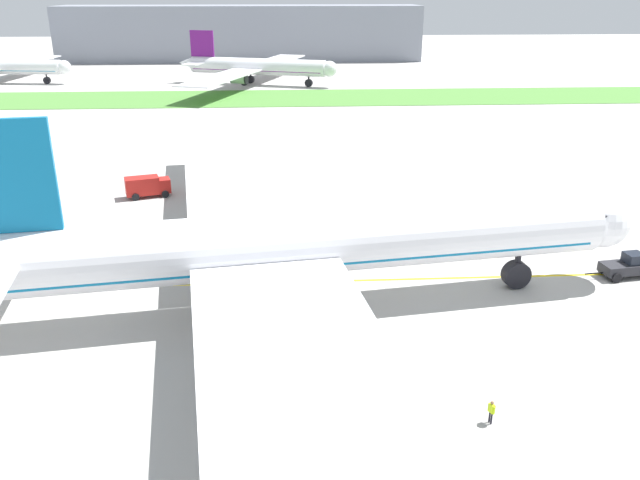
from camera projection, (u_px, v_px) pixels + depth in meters
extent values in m
plane|color=#ADAAA5|center=(300.00, 293.00, 55.37)|extent=(600.00, 600.00, 0.00)
cube|color=yellow|center=(299.00, 282.00, 57.46)|extent=(280.00, 0.36, 0.01)
cube|color=#4C8438|center=(286.00, 98.00, 150.55)|extent=(320.00, 24.00, 0.10)
cylinder|color=white|center=(295.00, 243.00, 50.82)|extent=(51.11, 12.29, 5.03)
cube|color=#0C6B9E|center=(295.00, 254.00, 51.14)|extent=(49.04, 11.60, 0.60)
sphere|color=white|center=(602.00, 220.00, 55.86)|extent=(4.77, 4.77, 4.77)
cube|color=white|center=(2.00, 232.00, 50.91)|extent=(6.70, 8.76, 0.35)
cube|color=white|center=(235.00, 169.00, 73.74)|extent=(17.67, 46.96, 0.40)
cube|color=white|center=(335.00, 480.00, 27.40)|extent=(17.67, 46.96, 0.40)
cylinder|color=#B7BABF|center=(260.00, 209.00, 65.19)|extent=(5.12, 3.42, 2.76)
cylinder|color=black|center=(283.00, 208.00, 65.64)|extent=(0.83, 2.93, 2.90)
cylinder|color=#B7BABF|center=(321.00, 374.00, 37.64)|extent=(5.12, 3.42, 2.76)
cylinder|color=black|center=(361.00, 369.00, 38.09)|extent=(0.83, 2.93, 2.90)
cylinder|color=black|center=(517.00, 264.00, 55.73)|extent=(0.53, 0.53, 1.95)
cylinder|color=black|center=(516.00, 274.00, 56.09)|extent=(2.52, 1.41, 2.39)
cylinder|color=black|center=(241.00, 274.00, 53.74)|extent=(0.53, 0.53, 1.95)
cylinder|color=black|center=(242.00, 285.00, 54.09)|extent=(2.52, 1.41, 2.39)
cylinder|color=black|center=(248.00, 303.00, 48.93)|extent=(0.53, 0.53, 1.95)
cylinder|color=black|center=(248.00, 314.00, 49.28)|extent=(2.52, 1.41, 2.39)
cube|color=black|center=(595.00, 214.00, 55.49)|extent=(2.28, 3.98, 0.90)
sphere|color=black|center=(38.00, 245.00, 49.26)|extent=(0.35, 0.35, 0.35)
sphere|color=black|center=(91.00, 241.00, 49.99)|extent=(0.35, 0.35, 0.35)
sphere|color=black|center=(143.00, 238.00, 50.72)|extent=(0.35, 0.35, 0.35)
sphere|color=black|center=(193.00, 234.00, 51.44)|extent=(0.35, 0.35, 0.35)
sphere|color=black|center=(242.00, 231.00, 52.17)|extent=(0.35, 0.35, 0.35)
sphere|color=black|center=(289.00, 227.00, 52.90)|extent=(0.35, 0.35, 0.35)
sphere|color=black|center=(336.00, 224.00, 53.63)|extent=(0.35, 0.35, 0.35)
sphere|color=black|center=(381.00, 221.00, 54.35)|extent=(0.35, 0.35, 0.35)
sphere|color=black|center=(425.00, 218.00, 55.08)|extent=(0.35, 0.35, 0.35)
sphere|color=black|center=(467.00, 215.00, 55.81)|extent=(0.35, 0.35, 0.35)
sphere|color=black|center=(509.00, 212.00, 56.53)|extent=(0.35, 0.35, 0.35)
cube|color=#26262B|center=(626.00, 268.00, 58.21)|extent=(4.63, 2.56, 0.87)
cube|color=black|center=(634.00, 258.00, 58.01)|extent=(1.78, 1.69, 0.90)
cylinder|color=black|center=(594.00, 273.00, 57.73)|extent=(1.80, 0.38, 0.12)
cylinder|color=black|center=(616.00, 278.00, 57.19)|extent=(0.94, 0.48, 0.90)
cylinder|color=black|center=(603.00, 269.00, 58.97)|extent=(0.94, 0.48, 0.90)
cylinder|color=black|center=(633.00, 266.00, 59.55)|extent=(0.94, 0.48, 0.90)
cylinder|color=black|center=(490.00, 417.00, 38.91)|extent=(0.11, 0.11, 0.78)
cylinder|color=#BFE519|center=(489.00, 407.00, 38.80)|extent=(0.09, 0.09, 0.50)
cylinder|color=black|center=(491.00, 418.00, 38.76)|extent=(0.11, 0.11, 0.78)
cylinder|color=#BFE519|center=(494.00, 411.00, 38.41)|extent=(0.09, 0.09, 0.50)
cube|color=#BFE519|center=(492.00, 408.00, 38.59)|extent=(0.36, 0.47, 0.55)
sphere|color=#8C6647|center=(492.00, 403.00, 38.45)|extent=(0.21, 0.21, 0.21)
cylinder|color=black|center=(210.00, 246.00, 64.26)|extent=(0.13, 0.13, 0.88)
cylinder|color=#BFE519|center=(210.00, 238.00, 64.13)|extent=(0.10, 0.10, 0.56)
cylinder|color=black|center=(209.00, 247.00, 64.06)|extent=(0.13, 0.13, 0.88)
cylinder|color=#BFE519|center=(208.00, 240.00, 63.66)|extent=(0.10, 0.10, 0.56)
cube|color=#BFE519|center=(209.00, 239.00, 63.88)|extent=(0.32, 0.50, 0.62)
sphere|color=brown|center=(209.00, 235.00, 63.72)|extent=(0.24, 0.24, 0.24)
cube|color=white|center=(20.00, 147.00, 97.59)|extent=(3.94, 3.33, 2.71)
cube|color=white|center=(31.00, 151.00, 96.98)|extent=(2.05, 2.35, 1.80)
cube|color=#263347|center=(34.00, 149.00, 96.63)|extent=(0.83, 1.59, 0.79)
cylinder|color=black|center=(37.00, 155.00, 98.19)|extent=(0.94, 0.66, 0.90)
cylinder|color=black|center=(27.00, 159.00, 96.43)|extent=(0.94, 0.66, 0.90)
cylinder|color=black|center=(22.00, 154.00, 99.27)|extent=(0.94, 0.66, 0.90)
cylinder|color=black|center=(12.00, 157.00, 97.51)|extent=(0.94, 0.66, 0.90)
cube|color=#B21E19|center=(142.00, 186.00, 79.79)|extent=(4.47, 3.21, 2.11)
cube|color=#B21E19|center=(164.00, 185.00, 80.69)|extent=(2.09, 2.42, 1.71)
cube|color=#263347|center=(169.00, 182.00, 80.80)|extent=(0.60, 1.74, 0.75)
cylinder|color=black|center=(163.00, 189.00, 81.94)|extent=(0.95, 0.55, 0.90)
cylinder|color=black|center=(165.00, 194.00, 80.07)|extent=(0.95, 0.55, 0.90)
cylinder|color=black|center=(134.00, 192.00, 80.79)|extent=(0.95, 0.55, 0.90)
cylinder|color=black|center=(136.00, 197.00, 78.92)|extent=(0.95, 0.55, 0.90)
sphere|color=white|center=(64.00, 67.00, 170.28)|extent=(3.63, 3.63, 3.63)
cube|color=white|center=(24.00, 61.00, 188.13)|extent=(11.86, 31.79, 0.31)
cylinder|color=#B7BABF|center=(16.00, 68.00, 182.00)|extent=(3.89, 2.59, 2.10)
cylinder|color=black|center=(22.00, 68.00, 181.86)|extent=(0.62, 2.23, 2.21)
cylinder|color=black|center=(47.00, 77.00, 171.64)|extent=(0.40, 0.40, 1.48)
cylinder|color=black|center=(47.00, 80.00, 171.91)|extent=(1.91, 1.06, 1.82)
cylinder|color=white|center=(257.00, 66.00, 168.84)|extent=(35.91, 16.00, 4.16)
cube|color=#661472|center=(258.00, 69.00, 169.11)|extent=(34.42, 15.21, 0.50)
sphere|color=white|center=(330.00, 69.00, 163.89)|extent=(3.95, 3.95, 3.95)
cone|color=white|center=(187.00, 63.00, 173.86)|extent=(5.49, 4.85, 3.54)
cube|color=#661472|center=(202.00, 43.00, 170.77)|extent=(6.35, 2.57, 6.66)
cube|color=white|center=(207.00, 60.00, 176.44)|extent=(6.00, 7.61, 0.29)
cube|color=white|center=(194.00, 64.00, 168.99)|extent=(6.00, 7.61, 0.29)
cube|color=white|center=(275.00, 61.00, 186.10)|extent=(18.47, 33.74, 0.33)
cube|color=white|center=(222.00, 77.00, 152.90)|extent=(18.47, 33.74, 0.33)
cylinder|color=#B7BABF|center=(270.00, 68.00, 179.65)|extent=(4.49, 3.47, 2.29)
cylinder|color=black|center=(276.00, 69.00, 179.14)|extent=(1.12, 2.38, 2.40)
cylinder|color=#B7BABF|center=(239.00, 79.00, 159.71)|extent=(4.49, 3.47, 2.29)
cylinder|color=black|center=(246.00, 79.00, 159.21)|extent=(1.12, 2.38, 2.40)
cylinder|color=black|center=(309.00, 80.00, 166.36)|extent=(0.43, 0.43, 1.61)
cylinder|color=black|center=(309.00, 83.00, 166.65)|extent=(2.16, 1.49, 1.98)
cylinder|color=black|center=(251.00, 76.00, 172.60)|extent=(0.43, 0.43, 1.61)
cylinder|color=black|center=(251.00, 79.00, 172.90)|extent=(2.16, 1.49, 1.98)
cylinder|color=black|center=(244.00, 78.00, 168.69)|extent=(0.43, 0.43, 1.61)
cylinder|color=black|center=(244.00, 82.00, 168.99)|extent=(2.16, 1.49, 1.98)
cube|color=gray|center=(241.00, 33.00, 222.99)|extent=(121.90, 20.00, 18.00)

